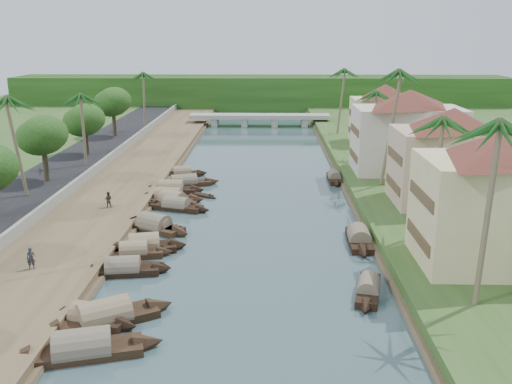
{
  "coord_description": "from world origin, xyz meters",
  "views": [
    {
      "loc": [
        1.65,
        -42.4,
        17.79
      ],
      "look_at": [
        0.47,
        14.76,
        2.0
      ],
      "focal_mm": 40.0,
      "sensor_mm": 36.0,
      "label": 1
    }
  ],
  "objects_px": {
    "bridge": "(260,118)",
    "building_near": "(504,197)",
    "sampan_0": "(83,350)",
    "person_near": "(31,258)",
    "sampan_1": "(91,318)"
  },
  "relations": [
    {
      "from": "sampan_0",
      "to": "sampan_1",
      "type": "height_order",
      "value": "sampan_0"
    },
    {
      "from": "bridge",
      "to": "sampan_0",
      "type": "relative_size",
      "value": 2.91
    },
    {
      "from": "sampan_1",
      "to": "person_near",
      "type": "height_order",
      "value": "person_near"
    },
    {
      "from": "sampan_1",
      "to": "sampan_0",
      "type": "bearing_deg",
      "value": -63.87
    },
    {
      "from": "bridge",
      "to": "sampan_1",
      "type": "xyz_separation_m",
      "value": [
        -9.55,
        -81.88,
        -1.31
      ]
    },
    {
      "from": "building_near",
      "to": "sampan_1",
      "type": "distance_m",
      "value": 30.21
    },
    {
      "from": "bridge",
      "to": "person_near",
      "type": "height_order",
      "value": "person_near"
    },
    {
      "from": "sampan_1",
      "to": "person_near",
      "type": "relative_size",
      "value": 4.12
    },
    {
      "from": "bridge",
      "to": "person_near",
      "type": "relative_size",
      "value": 16.66
    },
    {
      "from": "building_near",
      "to": "sampan_0",
      "type": "bearing_deg",
      "value": -157.38
    },
    {
      "from": "building_near",
      "to": "person_near",
      "type": "bearing_deg",
      "value": -178.41
    },
    {
      "from": "bridge",
      "to": "building_near",
      "type": "height_order",
      "value": "building_near"
    },
    {
      "from": "bridge",
      "to": "sampan_0",
      "type": "distance_m",
      "value": 86.09
    },
    {
      "from": "building_near",
      "to": "sampan_1",
      "type": "height_order",
      "value": "building_near"
    },
    {
      "from": "bridge",
      "to": "sampan_0",
      "type": "xyz_separation_m",
      "value": [
        -8.88,
        -85.62,
        -1.3
      ]
    }
  ]
}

